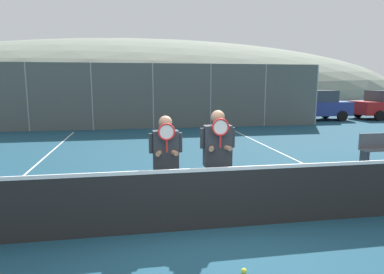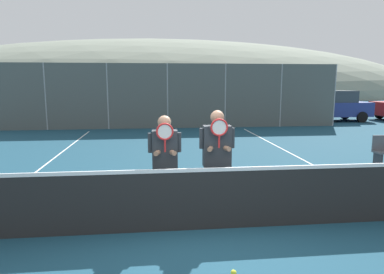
% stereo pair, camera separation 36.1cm
% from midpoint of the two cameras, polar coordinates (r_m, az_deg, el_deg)
% --- Properties ---
extents(ground_plane, '(120.00, 120.00, 0.00)m').
position_cam_midpoint_polar(ground_plane, '(5.43, 3.05, -15.16)').
color(ground_plane, navy).
extents(hill_distant, '(93.46, 51.92, 18.17)m').
position_cam_midpoint_polar(hill_distant, '(60.89, -5.54, 7.01)').
color(hill_distant, gray).
rests_on(hill_distant, ground_plane).
extents(clubhouse_building, '(17.96, 5.50, 3.25)m').
position_cam_midpoint_polar(clubhouse_building, '(24.07, 0.27, 7.75)').
color(clubhouse_building, tan).
rests_on(clubhouse_building, ground_plane).
extents(fence_back, '(17.08, 0.06, 3.12)m').
position_cam_midpoint_polar(fence_back, '(16.64, -3.47, 6.81)').
color(fence_back, gray).
rests_on(fence_back, ground_plane).
extents(tennis_net, '(9.77, 0.09, 1.07)m').
position_cam_midpoint_polar(tennis_net, '(5.25, 3.10, -10.19)').
color(tennis_net, gray).
rests_on(tennis_net, ground_plane).
extents(court_line_left_sideline, '(0.05, 16.00, 0.01)m').
position_cam_midpoint_polar(court_line_left_sideline, '(8.66, -25.15, -6.67)').
color(court_line_left_sideline, white).
rests_on(court_line_left_sideline, ground_plane).
extents(court_line_right_sideline, '(0.05, 16.00, 0.01)m').
position_cam_midpoint_polar(court_line_right_sideline, '(9.32, 22.55, -5.41)').
color(court_line_right_sideline, white).
rests_on(court_line_right_sideline, ground_plane).
extents(player_leftmost, '(0.54, 0.34, 1.71)m').
position_cam_midpoint_polar(player_leftmost, '(5.56, -2.69, -3.61)').
color(player_leftmost, white).
rests_on(player_leftmost, ground_plane).
extents(player_center_left, '(0.59, 0.34, 1.79)m').
position_cam_midpoint_polar(player_center_left, '(5.66, 6.01, -2.82)').
color(player_center_left, '#232838').
rests_on(player_center_left, ground_plane).
extents(car_far_left, '(4.20, 2.01, 1.90)m').
position_cam_midpoint_polar(car_far_left, '(18.98, -20.30, 4.73)').
color(car_far_left, navy).
rests_on(car_far_left, ground_plane).
extents(car_left_of_center, '(4.21, 1.93, 1.81)m').
position_cam_midpoint_polar(car_left_of_center, '(18.98, -5.25, 5.14)').
color(car_left_of_center, slate).
rests_on(car_left_of_center, ground_plane).
extents(car_center, '(4.38, 1.97, 1.90)m').
position_cam_midpoint_polar(car_center, '(19.39, 9.82, 5.24)').
color(car_center, slate).
rests_on(car_center, ground_plane).
extents(car_right_of_center, '(4.15, 1.91, 1.75)m').
position_cam_midpoint_polar(car_right_of_center, '(21.38, 22.74, 4.85)').
color(car_right_of_center, navy).
rests_on(car_right_of_center, ground_plane).
extents(tennis_ball_on_court, '(0.07, 0.07, 0.07)m').
position_cam_midpoint_polar(tennis_ball_on_court, '(4.34, 9.49, -21.44)').
color(tennis_ball_on_court, '#CCDB33').
rests_on(tennis_ball_on_court, ground_plane).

